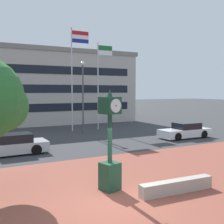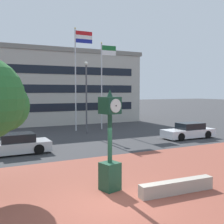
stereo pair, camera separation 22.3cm
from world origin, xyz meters
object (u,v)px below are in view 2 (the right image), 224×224
(car_street_mid, at_px, (15,145))
(street_lamp_post, at_px, (86,90))
(street_clock, at_px, (110,148))
(car_street_near, at_px, (189,131))
(flagpole_secondary, at_px, (103,78))
(flagpole_primary, at_px, (78,69))
(civic_building, at_px, (32,87))

(car_street_mid, bearing_deg, street_lamp_post, -50.73)
(street_clock, relative_size, car_street_near, 0.89)
(flagpole_secondary, bearing_deg, car_street_near, -63.57)
(flagpole_primary, bearing_deg, flagpole_secondary, 0.00)
(flagpole_primary, height_order, civic_building, flagpole_primary)
(car_street_mid, xyz_separation_m, civic_building, (4.47, 17.80, 3.86))
(car_street_mid, distance_m, street_lamp_post, 10.01)
(flagpole_primary, height_order, street_lamp_post, flagpole_primary)
(car_street_mid, relative_size, street_lamp_post, 0.67)
(civic_building, bearing_deg, street_clock, -94.21)
(flagpole_secondary, xyz_separation_m, street_lamp_post, (-2.55, -1.81, -1.19))
(car_street_near, height_order, flagpole_primary, flagpole_primary)
(street_clock, xyz_separation_m, civic_building, (1.93, 26.18, 2.73))
(street_clock, bearing_deg, car_street_near, 21.20)
(car_street_near, distance_m, car_street_mid, 13.78)
(street_clock, bearing_deg, flagpole_secondary, 51.69)
(car_street_mid, relative_size, flagpole_secondary, 0.50)
(street_clock, relative_size, flagpole_secondary, 0.45)
(street_clock, height_order, car_street_near, street_clock)
(street_clock, distance_m, street_lamp_post, 15.35)
(street_lamp_post, bearing_deg, car_street_near, -43.93)
(flagpole_primary, distance_m, street_lamp_post, 2.69)
(street_clock, bearing_deg, flagpole_primary, 60.27)
(car_street_mid, bearing_deg, flagpole_primary, -42.50)
(street_clock, distance_m, civic_building, 26.40)
(flagpole_primary, bearing_deg, civic_building, 104.11)
(street_clock, distance_m, flagpole_primary, 17.39)
(car_street_near, relative_size, car_street_mid, 1.02)
(car_street_near, distance_m, flagpole_secondary, 10.26)
(street_clock, relative_size, street_lamp_post, 0.61)
(car_street_near, bearing_deg, car_street_mid, 89.42)
(car_street_near, xyz_separation_m, street_lamp_post, (-6.61, 6.37, 3.48))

